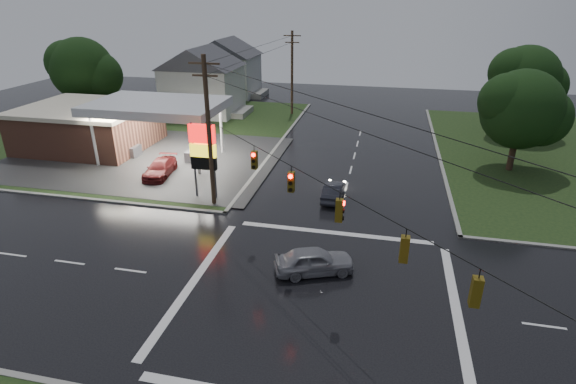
% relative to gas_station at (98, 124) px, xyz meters
% --- Properties ---
extents(ground, '(120.00, 120.00, 0.00)m').
position_rel_gas_station_xyz_m(ground, '(25.68, -19.70, -2.55)').
color(ground, black).
rests_on(ground, ground).
extents(grass_nw, '(36.00, 36.00, 0.08)m').
position_rel_gas_station_xyz_m(grass_nw, '(-0.32, 6.30, -2.51)').
color(grass_nw, black).
rests_on(grass_nw, ground).
extents(gas_station, '(26.20, 18.00, 5.60)m').
position_rel_gas_station_xyz_m(gas_station, '(0.00, 0.00, 0.00)').
color(gas_station, '#2D2D2D').
rests_on(gas_station, ground).
extents(pylon_sign, '(2.00, 0.35, 6.00)m').
position_rel_gas_station_xyz_m(pylon_sign, '(15.18, -9.20, 1.46)').
color(pylon_sign, '#59595E').
rests_on(pylon_sign, ground).
extents(utility_pole_nw, '(2.20, 0.32, 11.00)m').
position_rel_gas_station_xyz_m(utility_pole_nw, '(16.18, -10.20, 3.17)').
color(utility_pole_nw, '#382619').
rests_on(utility_pole_nw, ground).
extents(utility_pole_n, '(2.20, 0.32, 10.50)m').
position_rel_gas_station_xyz_m(utility_pole_n, '(16.18, 18.30, 2.92)').
color(utility_pole_n, '#382619').
rests_on(utility_pole_n, ground).
extents(traffic_signals, '(26.87, 26.87, 1.47)m').
position_rel_gas_station_xyz_m(traffic_signals, '(25.69, -19.72, 3.93)').
color(traffic_signals, black).
rests_on(traffic_signals, ground).
extents(house_near, '(11.05, 8.48, 8.60)m').
position_rel_gas_station_xyz_m(house_near, '(4.73, 16.30, 1.86)').
color(house_near, silver).
rests_on(house_near, ground).
extents(house_far, '(11.05, 8.48, 8.60)m').
position_rel_gas_station_xyz_m(house_far, '(3.73, 28.30, 1.86)').
color(house_far, silver).
rests_on(house_far, ground).
extents(tree_nw_behind, '(8.93, 7.60, 10.00)m').
position_rel_gas_station_xyz_m(tree_nw_behind, '(-8.17, 10.29, 3.63)').
color(tree_nw_behind, black).
rests_on(tree_nw_behind, ground).
extents(tree_ne_near, '(7.99, 6.80, 8.98)m').
position_rel_gas_station_xyz_m(tree_ne_near, '(39.82, 2.29, 3.01)').
color(tree_ne_near, black).
rests_on(tree_ne_near, ground).
extents(tree_ne_far, '(8.46, 7.20, 9.80)m').
position_rel_gas_station_xyz_m(tree_ne_far, '(42.83, 14.29, 3.63)').
color(tree_ne_far, black).
rests_on(tree_ne_far, ground).
extents(car_north, '(1.49, 4.00, 1.31)m').
position_rel_gas_station_xyz_m(car_north, '(24.88, -7.30, -1.89)').
color(car_north, '#22232B').
rests_on(car_north, ground).
extents(car_crossing, '(4.87, 3.33, 1.54)m').
position_rel_gas_station_xyz_m(car_crossing, '(25.09, -17.58, -1.78)').
color(car_crossing, gray).
rests_on(car_crossing, ground).
extents(car_pump, '(2.50, 4.99, 1.39)m').
position_rel_gas_station_xyz_m(car_pump, '(9.48, -5.70, -1.85)').
color(car_pump, maroon).
rests_on(car_pump, ground).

